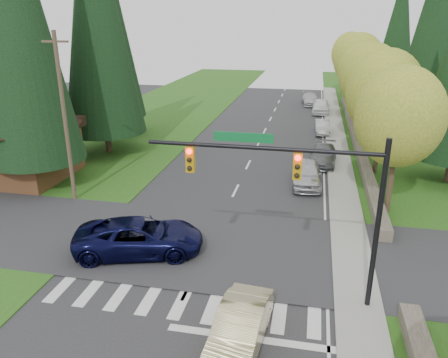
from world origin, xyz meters
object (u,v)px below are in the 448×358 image
(suv_navy, at_px, (139,237))
(parked_car_e, at_px, (311,99))
(parked_car_c, at_px, (322,127))
(parked_car_a, at_px, (307,173))
(sedan_champagne, at_px, (239,329))
(parked_car_d, at_px, (321,106))
(parked_car_b, at_px, (323,155))

(suv_navy, bearing_deg, parked_car_e, -26.06)
(parked_car_c, bearing_deg, parked_car_e, 92.47)
(parked_car_a, distance_m, parked_car_e, 29.52)
(sedan_champagne, distance_m, parked_car_a, 16.30)
(parked_car_c, relative_size, parked_car_d, 0.80)
(parked_car_a, distance_m, parked_car_c, 14.54)
(parked_car_a, distance_m, parked_car_b, 4.94)
(sedan_champagne, relative_size, suv_navy, 0.74)
(suv_navy, bearing_deg, parked_car_b, -44.80)
(parked_car_d, bearing_deg, parked_car_c, -88.58)
(sedan_champagne, distance_m, parked_car_b, 21.22)
(parked_car_a, height_order, parked_car_e, parked_car_a)
(suv_navy, height_order, parked_car_a, suv_navy)
(parked_car_d, bearing_deg, parked_car_b, -88.90)
(parked_car_a, relative_size, parked_car_b, 0.99)
(parked_car_c, height_order, parked_car_e, parked_car_e)
(suv_navy, distance_m, parked_car_c, 26.79)
(parked_car_e, bearing_deg, suv_navy, -106.84)
(sedan_champagne, height_order, parked_car_e, sedan_champagne)
(parked_car_a, relative_size, parked_car_e, 0.96)
(sedan_champagne, xyz_separation_m, suv_navy, (-5.75, 5.35, 0.11))
(parked_car_a, bearing_deg, parked_car_d, 84.96)
(suv_navy, bearing_deg, parked_car_a, -50.71)
(sedan_champagne, distance_m, parked_car_d, 40.67)
(sedan_champagne, xyz_separation_m, parked_car_d, (2.81, 40.58, 0.10))
(sedan_champagne, xyz_separation_m, parked_car_c, (2.92, 30.70, -0.09))
(parked_car_c, relative_size, parked_car_e, 0.78)
(sedan_champagne, xyz_separation_m, parked_car_a, (1.81, 16.20, 0.08))
(sedan_champagne, distance_m, parked_car_c, 30.83)
(parked_car_a, xyz_separation_m, parked_car_b, (1.11, 4.82, -0.12))
(sedan_champagne, bearing_deg, parked_car_e, 92.96)
(sedan_champagne, relative_size, parked_car_b, 0.93)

